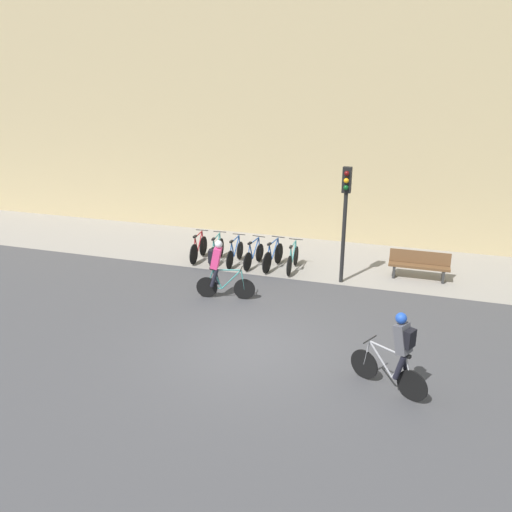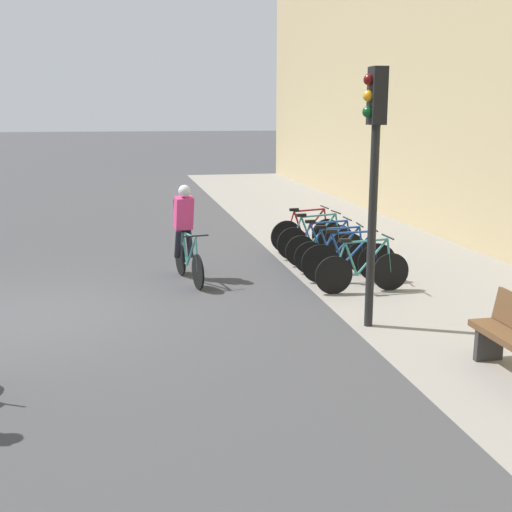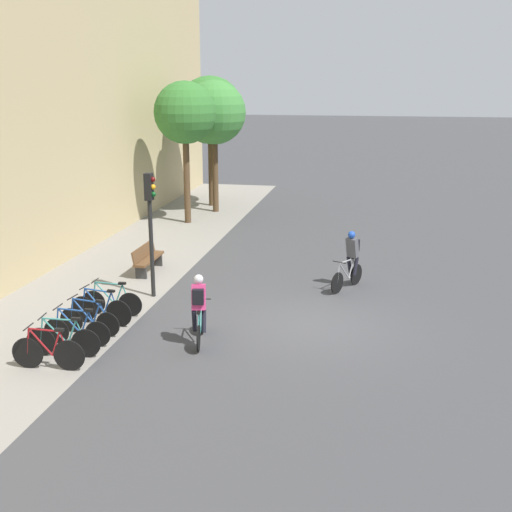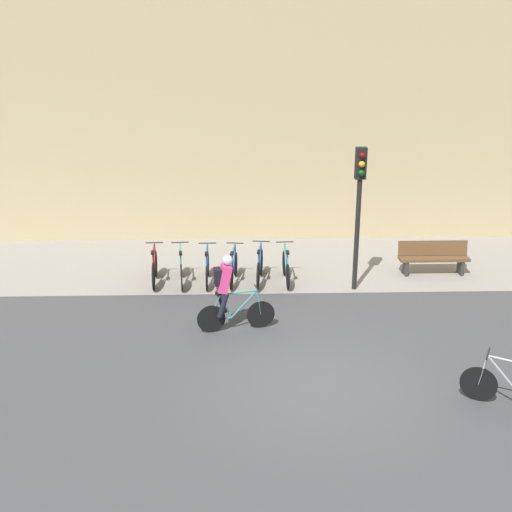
{
  "view_description": "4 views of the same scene",
  "coord_description": "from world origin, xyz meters",
  "px_view_note": "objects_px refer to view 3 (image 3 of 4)",
  "views": [
    {
      "loc": [
        3.34,
        -9.91,
        5.92
      ],
      "look_at": [
        -0.82,
        3.0,
        1.21
      ],
      "focal_mm": 35.0,
      "sensor_mm": 36.0,
      "label": 1
    },
    {
      "loc": [
        9.74,
        1.37,
        3.01
      ],
      "look_at": [
        0.96,
        3.2,
        1.0
      ],
      "focal_mm": 45.0,
      "sensor_mm": 36.0,
      "label": 2
    },
    {
      "loc": [
        -15.45,
        -1.58,
        6.13
      ],
      "look_at": [
        1.14,
        1.65,
        1.46
      ],
      "focal_mm": 45.0,
      "sensor_mm": 36.0,
      "label": 3
    },
    {
      "loc": [
        -1.51,
        -10.29,
        6.2
      ],
      "look_at": [
        -1.13,
        3.05,
        1.51
      ],
      "focal_mm": 45.0,
      "sensor_mm": 36.0,
      "label": 4
    }
  ],
  "objects_px": {
    "parked_bike_0": "(48,352)",
    "parked_bike_2": "(77,330)",
    "cyclist_grey": "(351,258)",
    "parked_bike_5": "(112,301)",
    "parked_bike_3": "(89,320)",
    "parked_bike_4": "(101,309)",
    "parked_bike_1": "(63,340)",
    "traffic_light_pole": "(150,212)",
    "bench": "(147,258)",
    "cyclist_pink": "(199,308)"
  },
  "relations": [
    {
      "from": "parked_bike_4",
      "to": "traffic_light_pole",
      "type": "bearing_deg",
      "value": -13.32
    },
    {
      "from": "parked_bike_0",
      "to": "bench",
      "type": "relative_size",
      "value": 0.89
    },
    {
      "from": "parked_bike_4",
      "to": "parked_bike_5",
      "type": "height_order",
      "value": "parked_bike_4"
    },
    {
      "from": "parked_bike_3",
      "to": "bench",
      "type": "relative_size",
      "value": 0.88
    },
    {
      "from": "cyclist_pink",
      "to": "cyclist_grey",
      "type": "relative_size",
      "value": 0.99
    },
    {
      "from": "parked_bike_1",
      "to": "parked_bike_2",
      "type": "distance_m",
      "value": 0.68
    },
    {
      "from": "cyclist_grey",
      "to": "parked_bike_5",
      "type": "relative_size",
      "value": 1.04
    },
    {
      "from": "parked_bike_1",
      "to": "traffic_light_pole",
      "type": "bearing_deg",
      "value": -7.26
    },
    {
      "from": "bench",
      "to": "parked_bike_4",
      "type": "bearing_deg",
      "value": -174.26
    },
    {
      "from": "parked_bike_0",
      "to": "bench",
      "type": "xyz_separation_m",
      "value": [
        7.41,
        0.47,
        0.06
      ]
    },
    {
      "from": "parked_bike_1",
      "to": "parked_bike_4",
      "type": "xyz_separation_m",
      "value": [
        2.04,
        0.0,
        0.01
      ]
    },
    {
      "from": "parked_bike_1",
      "to": "parked_bike_3",
      "type": "bearing_deg",
      "value": -0.02
    },
    {
      "from": "cyclist_pink",
      "to": "parked_bike_4",
      "type": "relative_size",
      "value": 1.0
    },
    {
      "from": "parked_bike_4",
      "to": "parked_bike_0",
      "type": "bearing_deg",
      "value": 179.98
    },
    {
      "from": "cyclist_grey",
      "to": "traffic_light_pole",
      "type": "bearing_deg",
      "value": 109.12
    },
    {
      "from": "parked_bike_3",
      "to": "traffic_light_pole",
      "type": "relative_size",
      "value": 0.46
    },
    {
      "from": "parked_bike_0",
      "to": "parked_bike_2",
      "type": "xyz_separation_m",
      "value": [
        1.36,
        -0.0,
        -0.02
      ]
    },
    {
      "from": "parked_bike_0",
      "to": "cyclist_grey",
      "type": "bearing_deg",
      "value": -41.11
    },
    {
      "from": "parked_bike_2",
      "to": "parked_bike_4",
      "type": "distance_m",
      "value": 1.36
    },
    {
      "from": "parked_bike_5",
      "to": "parked_bike_3",
      "type": "bearing_deg",
      "value": -179.99
    },
    {
      "from": "cyclist_grey",
      "to": "parked_bike_2",
      "type": "height_order",
      "value": "cyclist_grey"
    },
    {
      "from": "parked_bike_1",
      "to": "bench",
      "type": "distance_m",
      "value": 6.74
    },
    {
      "from": "parked_bike_5",
      "to": "bench",
      "type": "distance_m",
      "value": 4.03
    },
    {
      "from": "parked_bike_1",
      "to": "parked_bike_0",
      "type": "bearing_deg",
      "value": 179.87
    },
    {
      "from": "parked_bike_3",
      "to": "parked_bike_4",
      "type": "height_order",
      "value": "parked_bike_4"
    },
    {
      "from": "parked_bike_3",
      "to": "bench",
      "type": "xyz_separation_m",
      "value": [
        5.36,
        0.47,
        0.09
      ]
    },
    {
      "from": "parked_bike_5",
      "to": "bench",
      "type": "xyz_separation_m",
      "value": [
        4.0,
        0.47,
        0.08
      ]
    },
    {
      "from": "parked_bike_3",
      "to": "parked_bike_1",
      "type": "bearing_deg",
      "value": 179.98
    },
    {
      "from": "cyclist_pink",
      "to": "traffic_light_pole",
      "type": "relative_size",
      "value": 0.49
    },
    {
      "from": "cyclist_grey",
      "to": "parked_bike_4",
      "type": "distance_m",
      "value": 7.53
    },
    {
      "from": "parked_bike_1",
      "to": "parked_bike_3",
      "type": "xyz_separation_m",
      "value": [
        1.36,
        -0.0,
        -0.02
      ]
    },
    {
      "from": "cyclist_pink",
      "to": "traffic_light_pole",
      "type": "bearing_deg",
      "value": 35.87
    },
    {
      "from": "bench",
      "to": "parked_bike_3",
      "type": "bearing_deg",
      "value": -174.97
    },
    {
      "from": "parked_bike_4",
      "to": "parked_bike_1",
      "type": "bearing_deg",
      "value": -179.98
    },
    {
      "from": "parked_bike_0",
      "to": "parked_bike_1",
      "type": "relative_size",
      "value": 0.96
    },
    {
      "from": "parked_bike_0",
      "to": "parked_bike_2",
      "type": "relative_size",
      "value": 0.99
    },
    {
      "from": "parked_bike_0",
      "to": "bench",
      "type": "distance_m",
      "value": 7.42
    },
    {
      "from": "parked_bike_0",
      "to": "traffic_light_pole",
      "type": "bearing_deg",
      "value": -6.32
    },
    {
      "from": "parked_bike_0",
      "to": "cyclist_pink",
      "type": "bearing_deg",
      "value": -56.12
    },
    {
      "from": "parked_bike_5",
      "to": "traffic_light_pole",
      "type": "bearing_deg",
      "value": -18.33
    },
    {
      "from": "parked_bike_4",
      "to": "bench",
      "type": "relative_size",
      "value": 0.93
    },
    {
      "from": "parked_bike_1",
      "to": "parked_bike_3",
      "type": "distance_m",
      "value": 1.36
    },
    {
      "from": "parked_bike_2",
      "to": "parked_bike_4",
      "type": "bearing_deg",
      "value": 0.06
    },
    {
      "from": "parked_bike_4",
      "to": "bench",
      "type": "height_order",
      "value": "parked_bike_4"
    },
    {
      "from": "parked_bike_0",
      "to": "parked_bike_3",
      "type": "bearing_deg",
      "value": -0.06
    },
    {
      "from": "parked_bike_1",
      "to": "parked_bike_5",
      "type": "distance_m",
      "value": 2.73
    },
    {
      "from": "cyclist_grey",
      "to": "parked_bike_4",
      "type": "xyz_separation_m",
      "value": [
        -4.32,
        6.15,
        -0.53
      ]
    },
    {
      "from": "traffic_light_pole",
      "to": "bench",
      "type": "xyz_separation_m",
      "value": [
        2.3,
        1.04,
        -2.03
      ]
    },
    {
      "from": "cyclist_pink",
      "to": "parked_bike_1",
      "type": "bearing_deg",
      "value": 113.45
    },
    {
      "from": "parked_bike_0",
      "to": "parked_bike_2",
      "type": "height_order",
      "value": "parked_bike_0"
    }
  ]
}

